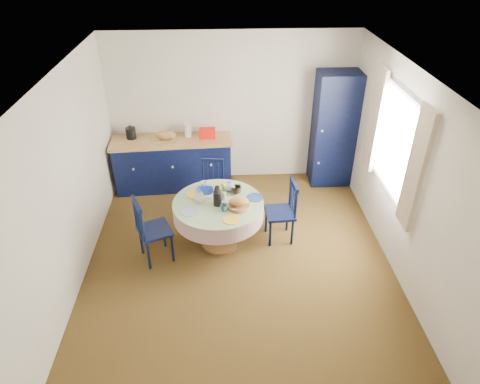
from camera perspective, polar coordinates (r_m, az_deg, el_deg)
The scene contains 17 objects.
floor at distance 5.84m, azimuth -0.14°, elevation -8.91°, with size 4.50×4.50×0.00m, color black.
ceiling at distance 4.58m, azimuth -0.18°, elevation 15.24°, with size 4.50×4.50×0.00m, color white.
wall_back at distance 7.12m, azimuth -1.07°, elevation 10.98°, with size 4.00×0.02×2.50m, color beige.
wall_left at distance 5.40m, azimuth -21.89°, elevation 1.01°, with size 0.02×4.50×2.50m, color beige.
wall_right at distance 5.55m, azimuth 20.94°, elevation 2.13°, with size 0.02×4.50×2.50m, color beige.
window at distance 5.66m, azimuth 19.97°, elevation 6.06°, with size 0.10×1.74×1.45m.
kitchen_counter at distance 7.24m, azimuth -8.88°, elevation 3.95°, with size 1.98×0.73×1.11m.
pantry_cabinet at distance 7.25m, azimuth 12.39°, elevation 8.11°, with size 0.67×0.50×1.91m.
dining_table at distance 5.69m, azimuth -2.82°, elevation -2.38°, with size 1.20×1.20×1.01m.
chair_left at distance 5.67m, azimuth -11.72°, elevation -4.91°, with size 0.54×0.55×0.95m.
chair_far at distance 6.54m, azimuth -3.70°, elevation 0.74°, with size 0.41×0.40×0.84m.
chair_right at distance 5.95m, azimuth 5.71°, elevation -2.56°, with size 0.41×0.43×0.91m.
mug_a at distance 5.63m, azimuth -5.45°, elevation -0.86°, with size 0.13×0.13×0.10m, color silver.
mug_b at distance 5.44m, azimuth -2.12°, elevation -2.13°, with size 0.10×0.10×0.09m, color #2E6570.
mug_c at distance 5.78m, azimuth -0.47°, elevation 0.29°, with size 0.14×0.14×0.11m, color black.
mug_d at distance 5.92m, azimuth -4.81°, elevation 0.94°, with size 0.10×0.10×0.10m, color silver.
cobalt_bowl at distance 5.80m, azimuth -4.71°, elevation 0.03°, with size 0.23×0.23×0.06m, color navy.
Camera 1 is at (-0.21, -4.37, 3.86)m, focal length 32.00 mm.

